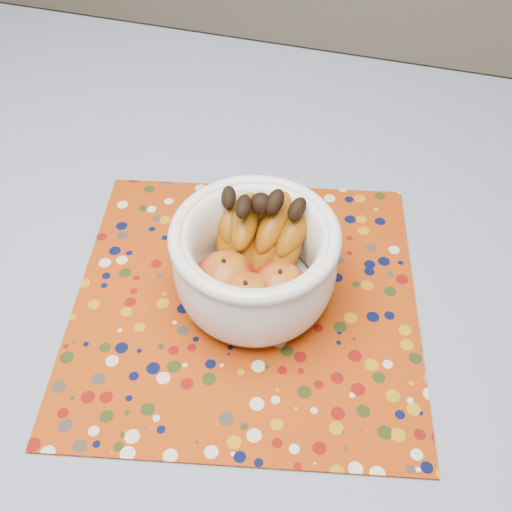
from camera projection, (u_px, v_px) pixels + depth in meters
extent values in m
cube|color=brown|center=(158.00, 323.00, 0.77)|extent=(1.20, 1.20, 0.04)
cylinder|color=brown|center=(60.00, 192.00, 1.48)|extent=(0.06, 0.06, 0.71)
cylinder|color=brown|center=(502.00, 285.00, 1.29)|extent=(0.06, 0.06, 0.71)
cube|color=slate|center=(156.00, 311.00, 0.75)|extent=(1.32, 1.32, 0.01)
cube|color=#9C3308|center=(246.00, 300.00, 0.75)|extent=(0.51, 0.51, 0.00)
cylinder|color=white|center=(255.00, 293.00, 0.75)|extent=(0.10, 0.10, 0.01)
cylinder|color=white|center=(255.00, 288.00, 0.74)|extent=(0.14, 0.14, 0.01)
torus|color=white|center=(255.00, 235.00, 0.67)|extent=(0.20, 0.20, 0.02)
ellipsoid|color=maroon|center=(225.00, 279.00, 0.70)|extent=(0.07, 0.07, 0.07)
ellipsoid|color=maroon|center=(279.00, 289.00, 0.70)|extent=(0.07, 0.07, 0.06)
ellipsoid|color=maroon|center=(246.00, 301.00, 0.68)|extent=(0.07, 0.07, 0.06)
sphere|color=black|center=(261.00, 204.00, 0.70)|extent=(0.03, 0.03, 0.03)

